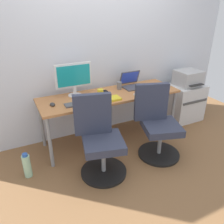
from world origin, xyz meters
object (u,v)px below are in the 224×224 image
(office_chair_left, at_px, (100,140))
(side_cabinet, at_px, (184,102))
(water_bottle_on_floor, at_px, (27,166))
(printer, at_px, (188,78))
(desktop_monitor, at_px, (74,77))
(open_laptop, at_px, (132,83))
(office_chair_right, at_px, (157,125))
(coffee_mug, at_px, (100,93))

(office_chair_left, distance_m, side_cabinet, 1.93)
(side_cabinet, bearing_deg, water_bottle_on_floor, -172.43)
(printer, bearing_deg, desktop_monitor, 176.34)
(desktop_monitor, bearing_deg, side_cabinet, -3.63)
(desktop_monitor, bearing_deg, water_bottle_on_floor, -148.53)
(side_cabinet, height_order, water_bottle_on_floor, side_cabinet)
(office_chair_left, height_order, printer, office_chair_left)
(open_laptop, bearing_deg, water_bottle_on_floor, -164.94)
(water_bottle_on_floor, xyz_separation_m, desktop_monitor, (0.76, 0.47, 0.81))
(office_chair_right, relative_size, desktop_monitor, 1.96)
(side_cabinet, height_order, printer, printer)
(side_cabinet, height_order, open_laptop, open_laptop)
(office_chair_right, relative_size, water_bottle_on_floor, 3.03)
(printer, xyz_separation_m, open_laptop, (-0.99, 0.09, 0.03))
(water_bottle_on_floor, height_order, coffee_mug, coffee_mug)
(office_chair_left, xyz_separation_m, printer, (1.83, 0.62, 0.30))
(side_cabinet, distance_m, printer, 0.42)
(office_chair_right, distance_m, side_cabinet, 1.21)
(printer, height_order, desktop_monitor, desktop_monitor)
(desktop_monitor, relative_size, coffee_mug, 5.22)
(coffee_mug, bearing_deg, office_chair_left, -114.85)
(office_chair_left, bearing_deg, side_cabinet, 18.72)
(office_chair_left, height_order, open_laptop, office_chair_left)
(desktop_monitor, bearing_deg, coffee_mug, -27.76)
(office_chair_right, bearing_deg, open_laptop, 86.55)
(open_laptop, bearing_deg, printer, -5.25)
(desktop_monitor, bearing_deg, office_chair_left, -87.70)
(coffee_mug, bearing_deg, desktop_monitor, 152.24)
(water_bottle_on_floor, height_order, open_laptop, open_laptop)
(water_bottle_on_floor, bearing_deg, office_chair_left, -18.95)
(printer, bearing_deg, office_chair_left, -161.31)
(office_chair_left, relative_size, printer, 2.35)
(printer, distance_m, coffee_mug, 1.56)
(side_cabinet, relative_size, printer, 1.52)
(office_chair_right, bearing_deg, coffee_mug, 132.14)
(desktop_monitor, height_order, open_laptop, desktop_monitor)
(water_bottle_on_floor, bearing_deg, open_laptop, 15.06)
(office_chair_left, distance_m, desktop_monitor, 0.91)
(office_chair_left, xyz_separation_m, coffee_mug, (0.27, 0.58, 0.33))
(side_cabinet, xyz_separation_m, printer, (-0.00, -0.00, 0.42))
(office_chair_left, height_order, water_bottle_on_floor, office_chair_left)
(office_chair_left, relative_size, open_laptop, 3.03)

